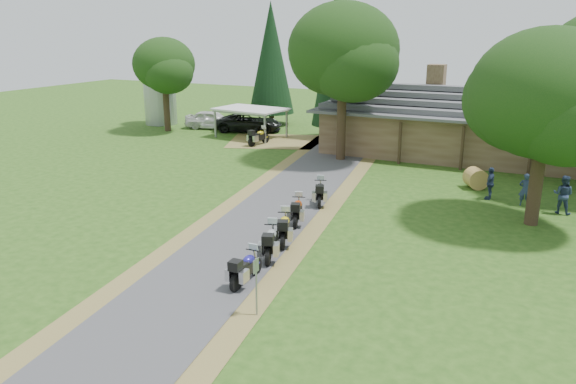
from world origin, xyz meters
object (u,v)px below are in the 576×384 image
at_px(carport, 251,123).
at_px(silo, 160,92).
at_px(motorcycle_row_c, 284,227).
at_px(motorcycle_row_e, 320,191).
at_px(car_white_sedan, 212,117).
at_px(motorcycle_row_d, 297,209).
at_px(motorcycle_row_b, 271,240).
at_px(hay_bale, 476,178).
at_px(car_dark_suv, 249,118).
at_px(motorcycle_row_a, 246,266).
at_px(motorcycle_carport_a, 259,136).
at_px(lodge, 474,121).

bearing_deg(carport, silo, 175.49).
bearing_deg(motorcycle_row_c, carport, 10.96).
bearing_deg(motorcycle_row_c, motorcycle_row_e, -14.43).
height_order(car_white_sedan, motorcycle_row_d, car_white_sedan).
bearing_deg(motorcycle_row_b, silo, 25.00).
bearing_deg(car_white_sedan, carport, -125.97).
height_order(car_white_sedan, hay_bale, car_white_sedan).
bearing_deg(motorcycle_row_c, silo, 25.17).
bearing_deg(silo, car_dark_suv, 0.55).
xyz_separation_m(silo, motorcycle_row_a, (24.18, -26.37, -2.35)).
distance_m(motorcycle_row_a, motorcycle_row_b, 2.45).
relative_size(car_dark_suv, motorcycle_row_d, 3.15).
bearing_deg(motorcycle_carport_a, car_dark_suv, 48.83).
xyz_separation_m(lodge, hay_bale, (1.45, -8.49, -1.88)).
relative_size(car_white_sedan, motorcycle_carport_a, 2.97).
height_order(motorcycle_row_e, motorcycle_carport_a, motorcycle_carport_a).
xyz_separation_m(silo, motorcycle_row_d, (23.15, -19.79, -2.32)).
bearing_deg(lodge, motorcycle_row_c, -102.69).
relative_size(lodge, silo, 3.57).
bearing_deg(silo, motorcycle_row_a, -47.48).
distance_m(lodge, car_dark_suv, 19.04).
bearing_deg(silo, lodge, -3.27).
distance_m(car_white_sedan, car_dark_suv, 3.67).
distance_m(motorcycle_row_a, motorcycle_carport_a, 24.42).
bearing_deg(motorcycle_row_a, motorcycle_carport_a, 26.59).
distance_m(silo, hay_bale, 31.55).
bearing_deg(motorcycle_carport_a, silo, 82.54).
distance_m(motorcycle_row_d, motorcycle_row_e, 3.18).
distance_m(car_white_sedan, hay_bale, 26.01).
xyz_separation_m(car_white_sedan, motorcycle_row_d, (17.39, -19.65, -0.35)).
distance_m(lodge, car_white_sedan, 22.67).
xyz_separation_m(carport, motorcycle_row_c, (12.82, -20.08, -0.49)).
xyz_separation_m(motorcycle_row_b, motorcycle_row_c, (-0.22, 1.66, -0.01)).
height_order(carport, car_white_sedan, carport).
relative_size(carport, car_white_sedan, 0.90).
height_order(silo, car_white_sedan, silo).
distance_m(carport, motorcycle_row_b, 25.35).
bearing_deg(carport, motorcycle_row_d, -48.17).
xyz_separation_m(silo, motorcycle_carport_a, (12.94, -4.70, -2.29)).
distance_m(silo, car_white_sedan, 6.09).
height_order(silo, hay_bale, silo).
xyz_separation_m(motorcycle_row_e, hay_bale, (6.81, 6.51, -0.11)).
bearing_deg(motorcycle_carport_a, motorcycle_row_c, -136.05).
bearing_deg(motorcycle_row_e, motorcycle_row_a, 166.23).
bearing_deg(car_white_sedan, silo, 74.55).
relative_size(car_white_sedan, motorcycle_row_a, 3.26).
xyz_separation_m(car_dark_suv, motorcycle_carport_a, (3.52, -4.79, -0.48)).
bearing_deg(car_dark_suv, lodge, -112.17).
xyz_separation_m(lodge, silo, (-28.34, 1.62, 0.54)).
bearing_deg(silo, carport, -11.42).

